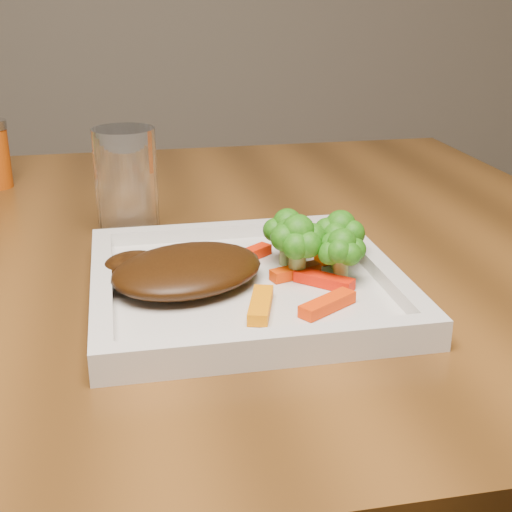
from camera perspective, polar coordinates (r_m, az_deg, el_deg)
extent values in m
cube|color=silver|center=(0.64, -0.87, -2.64)|extent=(0.27, 0.27, 0.01)
ellipsoid|color=#381D08|center=(0.63, -5.50, -1.09)|extent=(0.17, 0.16, 0.03)
cube|color=#EF3503|center=(0.59, 5.73, -3.85)|extent=(0.06, 0.04, 0.01)
cube|color=orange|center=(0.58, 0.38, -3.93)|extent=(0.03, 0.06, 0.01)
cube|color=#F45103|center=(0.70, 6.81, 0.23)|extent=(0.06, 0.04, 0.01)
cube|color=red|center=(0.69, -0.48, 0.14)|extent=(0.05, 0.04, 0.01)
cube|color=red|center=(0.63, 5.47, -1.94)|extent=(0.05, 0.05, 0.01)
cube|color=#E53A03|center=(0.65, 3.17, -1.28)|extent=(0.05, 0.03, 0.01)
cylinder|color=white|center=(0.79, -10.32, 5.74)|extent=(0.08, 0.08, 0.12)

